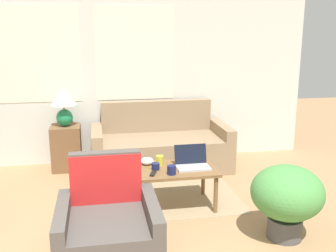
# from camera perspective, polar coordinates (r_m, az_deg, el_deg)

# --- Properties ---
(wall_back) EXTENTS (6.21, 0.06, 2.60)m
(wall_back) POSITION_cam_1_polar(r_m,az_deg,el_deg) (5.64, -10.70, 7.80)
(wall_back) COLOR silver
(wall_back) RESTS_ON ground_plane
(rug) EXTENTS (1.48, 1.91, 0.01)m
(rug) POSITION_cam_1_polar(r_m,az_deg,el_deg) (4.92, -0.15, -8.47)
(rug) COLOR #9E8966
(rug) RESTS_ON ground_plane
(couch) EXTENTS (1.86, 0.87, 0.89)m
(couch) POSITION_cam_1_polar(r_m,az_deg,el_deg) (5.46, -1.14, -3.21)
(couch) COLOR #937A5B
(couch) RESTS_ON ground_plane
(armchair) EXTENTS (0.80, 0.77, 0.87)m
(armchair) POSITION_cam_1_polar(r_m,az_deg,el_deg) (3.33, -8.62, -15.11)
(armchair) COLOR #514C47
(armchair) RESTS_ON ground_plane
(side_table) EXTENTS (0.39, 0.39, 0.61)m
(side_table) POSITION_cam_1_polar(r_m,az_deg,el_deg) (5.55, -14.51, -3.06)
(side_table) COLOR brown
(side_table) RESTS_ON ground_plane
(table_lamp) EXTENTS (0.34, 0.34, 0.49)m
(table_lamp) POSITION_cam_1_polar(r_m,az_deg,el_deg) (5.41, -14.90, 3.15)
(table_lamp) COLOR #1E8451
(table_lamp) RESTS_ON side_table
(coffee_table) EXTENTS (0.82, 0.59, 0.43)m
(coffee_table) POSITION_cam_1_polar(r_m,az_deg,el_deg) (4.24, 1.31, -6.76)
(coffee_table) COLOR brown
(coffee_table) RESTS_ON ground_plane
(laptop) EXTENTS (0.35, 0.27, 0.23)m
(laptop) POSITION_cam_1_polar(r_m,az_deg,el_deg) (4.23, 3.52, -5.29)
(laptop) COLOR #B7B7BC
(laptop) RESTS_ON coffee_table
(cup_navy) EXTENTS (0.08, 0.08, 0.10)m
(cup_navy) POSITION_cam_1_polar(r_m,az_deg,el_deg) (4.30, -1.20, -5.00)
(cup_navy) COLOR gold
(cup_navy) RESTS_ON coffee_table
(cup_yellow) EXTENTS (0.08, 0.08, 0.07)m
(cup_yellow) POSITION_cam_1_polar(r_m,az_deg,el_deg) (4.15, -1.81, -5.88)
(cup_yellow) COLOR #191E4C
(cup_yellow) RESTS_ON coffee_table
(cup_white) EXTENTS (0.09, 0.09, 0.09)m
(cup_white) POSITION_cam_1_polar(r_m,az_deg,el_deg) (4.02, 0.52, -6.40)
(cup_white) COLOR #191E4C
(cup_white) RESTS_ON coffee_table
(snack_bowl) EXTENTS (0.14, 0.14, 0.08)m
(snack_bowl) POSITION_cam_1_polar(r_m,az_deg,el_deg) (4.32, -3.06, -5.10)
(snack_bowl) COLOR white
(snack_bowl) RESTS_ON coffee_table
(tv_remote) EXTENTS (0.09, 0.16, 0.02)m
(tv_remote) POSITION_cam_1_polar(r_m,az_deg,el_deg) (4.04, -2.16, -6.85)
(tv_remote) COLOR black
(tv_remote) RESTS_ON coffee_table
(potted_plant) EXTENTS (0.65, 0.65, 0.69)m
(potted_plant) POSITION_cam_1_polar(r_m,az_deg,el_deg) (3.74, 16.87, -9.64)
(potted_plant) COLOR #4C4C4C
(potted_plant) RESTS_ON ground_plane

